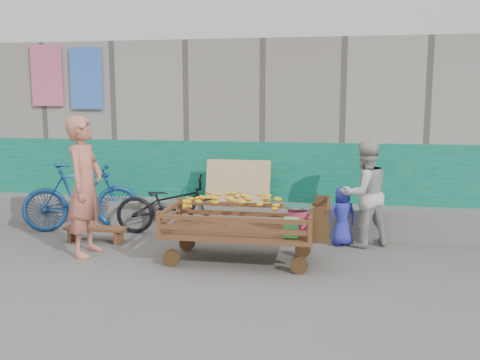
% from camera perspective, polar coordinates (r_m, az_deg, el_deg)
% --- Properties ---
extents(ground, '(80.00, 80.00, 0.00)m').
position_cam_1_polar(ground, '(6.39, -6.66, -10.43)').
color(ground, '#5A5753').
rests_on(ground, ground).
extents(building_wall, '(12.00, 3.50, 3.00)m').
position_cam_1_polar(building_wall, '(9.99, 0.00, 5.22)').
color(building_wall, gray).
rests_on(building_wall, ground).
extents(banana_cart, '(2.09, 0.96, 0.89)m').
position_cam_1_polar(banana_cart, '(6.83, -0.39, -3.82)').
color(banana_cart, '#56341E').
rests_on(banana_cart, ground).
extents(bench, '(0.89, 0.27, 0.22)m').
position_cam_1_polar(bench, '(8.12, -15.16, -5.27)').
color(bench, '#56341E').
rests_on(bench, ground).
extents(vendor_man, '(0.45, 0.68, 1.86)m').
position_cam_1_polar(vendor_man, '(7.37, -16.21, -0.66)').
color(vendor_man, '#BB6955').
rests_on(vendor_man, ground).
extents(woman, '(0.92, 0.86, 1.51)m').
position_cam_1_polar(woman, '(7.72, 13.12, -1.43)').
color(woman, '#BBBCB5').
rests_on(woman, ground).
extents(child, '(0.49, 0.43, 0.85)m').
position_cam_1_polar(child, '(7.75, 10.86, -3.79)').
color(child, '#292FAD').
rests_on(child, ground).
extents(bicycle_dark, '(1.79, 0.93, 0.89)m').
position_cam_1_polar(bicycle_dark, '(8.37, -7.34, -2.62)').
color(bicycle_dark, black).
rests_on(bicycle_dark, ground).
extents(bicycle_blue, '(1.86, 1.16, 1.08)m').
position_cam_1_polar(bicycle_blue, '(8.80, -16.57, -1.73)').
color(bicycle_blue, navy).
rests_on(bicycle_blue, ground).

